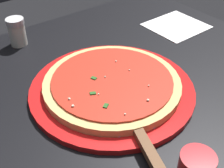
{
  "coord_description": "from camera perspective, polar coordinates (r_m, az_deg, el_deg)",
  "views": [
    {
      "loc": [
        0.31,
        0.42,
        1.17
      ],
      "look_at": [
        -0.01,
        0.01,
        0.78
      ],
      "focal_mm": 49.02,
      "sensor_mm": 36.0,
      "label": 1
    }
  ],
  "objects": [
    {
      "name": "cup_small_sauce",
      "position": [
        0.51,
        15.44,
        -14.67
      ],
      "size": [
        0.06,
        0.06,
        0.05
      ],
      "primitive_type": "cylinder",
      "color": "#B2191E",
      "rests_on": "restaurant_table"
    },
    {
      "name": "napkin_folded_right",
      "position": [
        0.94,
        11.91,
        10.58
      ],
      "size": [
        0.16,
        0.15,
        0.0
      ],
      "primitive_type": "cube",
      "rotation": [
        0.0,
        0.0,
        0.01
      ],
      "color": "white",
      "rests_on": "restaurant_table"
    },
    {
      "name": "serving_plate",
      "position": [
        0.66,
        0.0,
        -0.96
      ],
      "size": [
        0.35,
        0.35,
        0.01
      ],
      "primitive_type": "cylinder",
      "color": "red",
      "rests_on": "restaurant_table"
    },
    {
      "name": "pizza_server",
      "position": [
        0.53,
        5.75,
        -10.53
      ],
      "size": [
        0.11,
        0.22,
        0.01
      ],
      "color": "silver",
      "rests_on": "serving_plate"
    },
    {
      "name": "restaurant_table",
      "position": [
        0.77,
        -1.09,
        -10.05
      ],
      "size": [
        0.97,
        0.76,
        0.76
      ],
      "color": "black",
      "rests_on": "ground_plane"
    },
    {
      "name": "pizza",
      "position": [
        0.65,
        -0.0,
        0.13
      ],
      "size": [
        0.29,
        0.29,
        0.02
      ],
      "color": "#DBB26B",
      "rests_on": "serving_plate"
    },
    {
      "name": "parmesan_shaker",
      "position": [
        0.85,
        -17.31,
        9.3
      ],
      "size": [
        0.05,
        0.05,
        0.07
      ],
      "color": "silver",
      "rests_on": "restaurant_table"
    }
  ]
}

